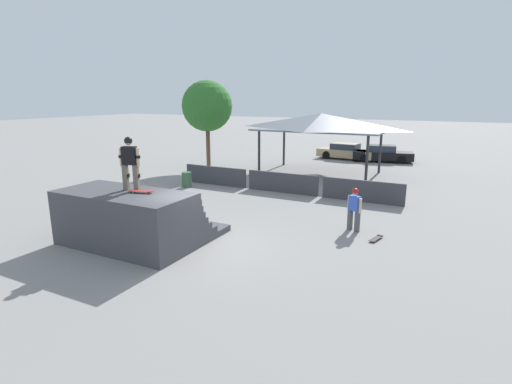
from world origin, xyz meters
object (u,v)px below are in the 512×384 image
(skateboard_on_ground, at_px, (376,238))
(tree_beside_pavilion, at_px, (207,106))
(parked_car_black, at_px, (382,154))
(parked_car_tan, at_px, (346,152))
(skateboard_on_deck, at_px, (142,191))
(trash_bin, at_px, (187,180))
(bystander_walking, at_px, (354,206))
(skater_on_deck, at_px, (130,160))

(skateboard_on_ground, xyz_separation_m, tree_beside_pavilion, (-13.21, 9.16, 4.23))
(parked_car_black, bearing_deg, parked_car_tan, 169.59)
(skateboard_on_deck, xyz_separation_m, parked_car_black, (3.78, 22.28, -1.32))
(trash_bin, height_order, parked_car_tan, parked_car_tan)
(bystander_walking, relative_size, trash_bin, 1.93)
(trash_bin, relative_size, parked_car_tan, 0.18)
(bystander_walking, distance_m, parked_car_tan, 18.04)
(trash_bin, height_order, parked_car_black, parked_car_black)
(bystander_walking, relative_size, tree_beside_pavilion, 0.27)
(tree_beside_pavilion, bearing_deg, skateboard_on_deck, -64.45)
(skateboard_on_ground, height_order, tree_beside_pavilion, tree_beside_pavilion)
(skateboard_on_deck, bearing_deg, skateboard_on_ground, 15.68)
(trash_bin, bearing_deg, skateboard_on_deck, -61.95)
(bystander_walking, relative_size, skateboard_on_ground, 1.99)
(parked_car_black, bearing_deg, skateboard_on_ground, -91.94)
(parked_car_tan, bearing_deg, trash_bin, -104.25)
(skater_on_deck, relative_size, skateboard_on_deck, 2.17)
(parked_car_black, bearing_deg, trash_bin, -130.96)
(skateboard_on_deck, distance_m, trash_bin, 9.23)
(skateboard_on_ground, bearing_deg, skater_on_deck, 131.82)
(trash_bin, bearing_deg, parked_car_black, 60.48)
(trash_bin, relative_size, parked_car_black, 0.18)
(skateboard_on_deck, bearing_deg, bystander_walking, 23.60)
(trash_bin, bearing_deg, tree_beside_pavilion, 111.60)
(skater_on_deck, relative_size, trash_bin, 2.10)
(parked_car_tan, bearing_deg, skateboard_on_deck, -86.46)
(skateboard_on_deck, bearing_deg, parked_car_black, 64.06)
(bystander_walking, relative_size, parked_car_black, 0.35)
(skater_on_deck, bearing_deg, tree_beside_pavilion, 94.85)
(skateboard_on_deck, xyz_separation_m, trash_bin, (-4.28, 8.04, -1.50))
(bystander_walking, bearing_deg, skateboard_on_deck, 66.63)
(bystander_walking, bearing_deg, skateboard_on_ground, 174.37)
(trash_bin, bearing_deg, bystander_walking, -17.43)
(skater_on_deck, height_order, trash_bin, skater_on_deck)
(skateboard_on_deck, distance_m, tree_beside_pavilion, 15.05)
(tree_beside_pavilion, xyz_separation_m, parked_car_tan, (7.35, 8.82, -3.69))
(skateboard_on_deck, bearing_deg, parked_car_tan, 71.26)
(skateboard_on_ground, height_order, trash_bin, trash_bin)
(bystander_walking, bearing_deg, skater_on_deck, 62.71)
(skateboard_on_deck, distance_m, parked_car_tan, 22.29)
(tree_beside_pavilion, bearing_deg, bystander_walking, -34.94)
(tree_beside_pavilion, height_order, trash_bin, tree_beside_pavilion)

